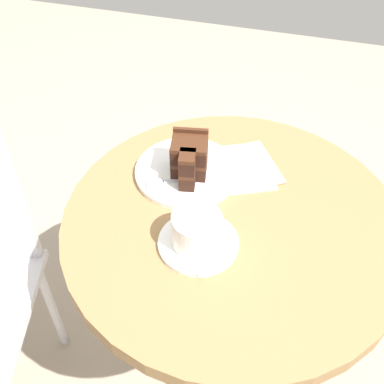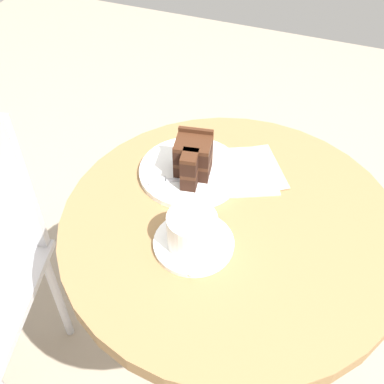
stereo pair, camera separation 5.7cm
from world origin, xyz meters
name	(u,v)px [view 2 (the right image)]	position (x,y,z in m)	size (l,w,h in m)	color
ground_plane	(217,381)	(0.00, 0.00, -0.01)	(4.40, 4.40, 0.01)	gray
cafe_table	(228,261)	(0.00, 0.00, 0.58)	(0.65, 0.65, 0.71)	olive
saucer	(194,243)	(-0.08, 0.05, 0.72)	(0.15, 0.15, 0.01)	white
coffee_cup	(192,229)	(-0.08, 0.05, 0.76)	(0.12, 0.09, 0.07)	white
teaspoon	(203,262)	(-0.12, 0.01, 0.72)	(0.09, 0.05, 0.00)	#B7B7BC
cake_plate	(191,171)	(0.10, 0.12, 0.72)	(0.21, 0.21, 0.01)	white
cake_slice	(193,158)	(0.09, 0.11, 0.76)	(0.10, 0.08, 0.09)	black
fork	(175,180)	(0.05, 0.14, 0.73)	(0.08, 0.13, 0.00)	#B7B7BC
napkin	(242,171)	(0.14, 0.02, 0.71)	(0.21, 0.22, 0.00)	beige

